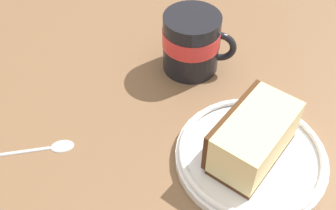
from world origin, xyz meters
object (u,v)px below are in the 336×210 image
small_plate (251,156)px  cake_slice (253,137)px  tea_mug (192,41)px  teaspoon (43,148)px

small_plate → cake_slice: 3.37cm
tea_mug → small_plate: bearing=91.4°
small_plate → cake_slice: (0.15, -0.23, 3.36)cm
small_plate → tea_mug: size_ratio=1.84×
small_plate → tea_mug: tea_mug is taller
small_plate → teaspoon: 25.88cm
teaspoon → small_plate: bearing=156.8°
small_plate → cake_slice: bearing=-57.0°
small_plate → tea_mug: (0.44, -18.61, 3.81)cm
teaspoon → tea_mug: bearing=-160.1°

